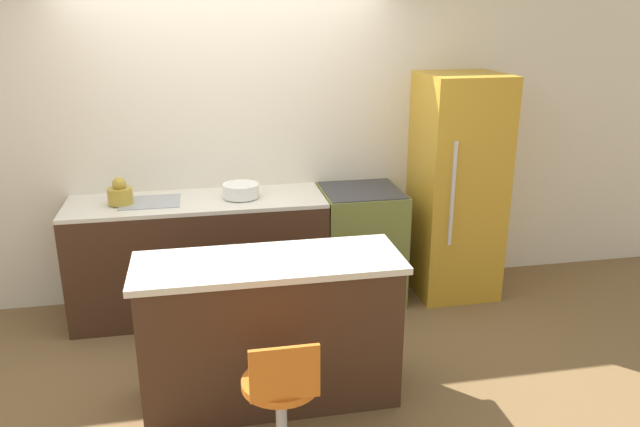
% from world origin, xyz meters
% --- Properties ---
extents(ground_plane, '(14.00, 14.00, 0.00)m').
position_xyz_m(ground_plane, '(0.00, 0.00, 0.00)').
color(ground_plane, brown).
extents(wall_back, '(8.00, 0.06, 2.60)m').
position_xyz_m(wall_back, '(0.00, 0.68, 1.30)').
color(wall_back, silver).
rests_on(wall_back, ground_plane).
extents(back_counter, '(1.96, 0.63, 0.94)m').
position_xyz_m(back_counter, '(-0.29, 0.33, 0.47)').
color(back_counter, '#422819').
rests_on(back_counter, ground_plane).
extents(kitchen_island, '(1.59, 0.57, 0.94)m').
position_xyz_m(kitchen_island, '(0.11, -0.96, 0.47)').
color(kitchen_island, '#422819').
rests_on(kitchen_island, ground_plane).
extents(oven_range, '(0.64, 0.64, 0.94)m').
position_xyz_m(oven_range, '(1.02, 0.33, 0.47)').
color(oven_range, olive).
rests_on(oven_range, ground_plane).
extents(refrigerator, '(0.65, 0.68, 1.85)m').
position_xyz_m(refrigerator, '(1.83, 0.32, 0.92)').
color(refrigerator, gold).
rests_on(refrigerator, ground_plane).
extents(stool_chair, '(0.41, 0.41, 0.81)m').
position_xyz_m(stool_chair, '(0.09, -1.60, 0.38)').
color(stool_chair, '#B7B7BC').
rests_on(stool_chair, ground_plane).
extents(kettle, '(0.19, 0.19, 0.20)m').
position_xyz_m(kettle, '(-0.85, 0.32, 1.02)').
color(kettle, '#B29333').
rests_on(kettle, back_counter).
extents(mixing_bowl, '(0.28, 0.28, 0.10)m').
position_xyz_m(mixing_bowl, '(0.05, 0.32, 0.99)').
color(mixing_bowl, white).
rests_on(mixing_bowl, back_counter).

